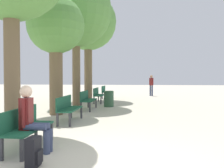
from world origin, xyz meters
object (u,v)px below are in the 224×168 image
object	(u,v)px
trash_bin	(109,99)
backpack	(34,152)
bench_row_3	(98,94)
bench_row_4	(105,91)
bench_row_0	(26,125)
tree_row_3	(88,23)
bench_row_2	(87,99)
tree_row_2	(76,12)
person_seated	(32,117)
bench_row_1	(68,107)
tree_row_1	(56,28)
pedestrian_near	(151,84)

from	to	relation	value
trash_bin	backpack	bearing A→B (deg)	-91.65
bench_row_3	bench_row_4	world-z (taller)	same
bench_row_0	tree_row_3	size ratio (longest dim) A/B	0.23
bench_row_2	tree_row_2	distance (m)	4.72
bench_row_0	tree_row_2	xyz separation A→B (m)	(-0.91, 7.77, 4.32)
bench_row_4	tree_row_2	size ratio (longest dim) A/B	0.24
bench_row_3	person_seated	xyz separation A→B (m)	(0.23, -9.37, 0.20)
bench_row_2	trash_bin	world-z (taller)	bench_row_2
bench_row_1	tree_row_1	xyz separation A→B (m)	(-0.91, 1.53, 2.88)
tree_row_3	person_seated	world-z (taller)	tree_row_3
bench_row_4	tree_row_3	xyz separation A→B (m)	(-0.91, -1.40, 4.41)
bench_row_2	trash_bin	xyz separation A→B (m)	(0.84, 1.21, -0.11)
tree_row_1	tree_row_3	size ratio (longest dim) A/B	0.68
tree_row_2	trash_bin	bearing A→B (deg)	-14.21
bench_row_3	tree_row_3	bearing A→B (deg)	118.82
bench_row_0	bench_row_4	xyz separation A→B (m)	(0.00, 12.22, 0.00)
pedestrian_near	trash_bin	distance (m)	7.64
bench_row_4	pedestrian_near	bearing A→B (deg)	35.47
bench_row_2	person_seated	bearing A→B (deg)	-87.91
tree_row_2	tree_row_3	xyz separation A→B (m)	(-0.00, 3.05, 0.09)
bench_row_4	person_seated	distance (m)	12.43
bench_row_2	tree_row_2	size ratio (longest dim) A/B	0.24
tree_row_2	trash_bin	distance (m)	4.78
person_seated	backpack	xyz separation A→B (m)	(0.37, -0.77, -0.45)
tree_row_2	tree_row_3	world-z (taller)	tree_row_3
bench_row_4	tree_row_3	size ratio (longest dim) A/B	0.23
tree_row_2	person_seated	size ratio (longest dim) A/B	5.07
tree_row_1	tree_row_2	xyz separation A→B (m)	(0.00, 3.18, 1.45)
bench_row_2	bench_row_4	xyz separation A→B (m)	(0.00, 6.11, 0.00)
tree_row_3	trash_bin	world-z (taller)	tree_row_3
bench_row_3	backpack	xyz separation A→B (m)	(0.60, -10.14, -0.25)
tree_row_2	trash_bin	world-z (taller)	tree_row_2
tree_row_1	tree_row_2	size ratio (longest dim) A/B	0.69
bench_row_1	bench_row_0	bearing A→B (deg)	-90.00
bench_row_2	bench_row_4	distance (m)	6.11
bench_row_2	bench_row_3	bearing A→B (deg)	90.00
tree_row_2	backpack	size ratio (longest dim) A/B	13.46
tree_row_1	backpack	distance (m)	6.56
pedestrian_near	bench_row_2	bearing A→B (deg)	-111.19
person_seated	bench_row_3	bearing A→B (deg)	91.41
trash_bin	tree_row_1	bearing A→B (deg)	-122.57
tree_row_1	tree_row_3	world-z (taller)	tree_row_3
bench_row_0	person_seated	world-z (taller)	person_seated
tree_row_3	backpack	world-z (taller)	tree_row_3
bench_row_0	bench_row_3	bearing A→B (deg)	90.00
bench_row_1	bench_row_4	world-z (taller)	same
bench_row_2	backpack	xyz separation A→B (m)	(0.60, -7.08, -0.25)
tree_row_1	bench_row_3	bearing A→B (deg)	78.75
bench_row_4	tree_row_2	world-z (taller)	tree_row_2
bench_row_4	person_seated	world-z (taller)	person_seated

